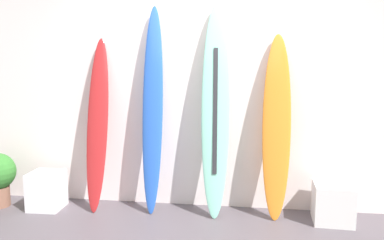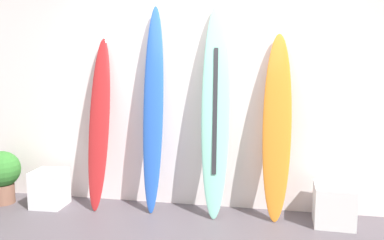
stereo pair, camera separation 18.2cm
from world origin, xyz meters
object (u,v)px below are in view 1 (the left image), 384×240
object	(u,v)px
surfboard_crimson	(97,125)
display_block_left	(47,190)
surfboard_sunset	(277,128)
display_block_center	(333,203)
surfboard_seafoam	(215,112)
surfboard_cobalt	(153,111)

from	to	relation	value
surfboard_crimson	display_block_left	xyz separation A→B (m)	(-0.59, -0.11, -0.75)
surfboard_crimson	surfboard_sunset	size ratio (longest dim) A/B	0.99
surfboard_crimson	display_block_center	distance (m)	2.66
surfboard_crimson	display_block_center	bearing A→B (deg)	-1.20
surfboard_sunset	display_block_left	xyz separation A→B (m)	(-2.55, -0.14, -0.75)
surfboard_seafoam	surfboard_sunset	xyz separation A→B (m)	(0.64, 0.02, -0.16)
surfboard_seafoam	surfboard_sunset	size ratio (longest dim) A/B	1.17
surfboard_sunset	display_block_center	bearing A→B (deg)	-8.19
surfboard_seafoam	display_block_left	xyz separation A→B (m)	(-1.90, -0.12, -0.91)
surfboard_crimson	surfboard_sunset	xyz separation A→B (m)	(1.96, 0.03, 0.00)
surfboard_sunset	display_block_left	bearing A→B (deg)	-176.87
display_block_left	surfboard_cobalt	bearing A→B (deg)	6.10
surfboard_crimson	surfboard_cobalt	bearing A→B (deg)	2.03
surfboard_cobalt	surfboard_sunset	xyz separation A→B (m)	(1.33, 0.01, -0.15)
display_block_left	display_block_center	size ratio (longest dim) A/B	1.03
surfboard_cobalt	display_block_center	bearing A→B (deg)	-2.25
display_block_left	display_block_center	xyz separation A→B (m)	(3.14, 0.05, -0.01)
surfboard_seafoam	display_block_center	size ratio (longest dim) A/B	5.54
display_block_center	surfboard_sunset	bearing A→B (deg)	171.81
surfboard_cobalt	surfboard_crimson	bearing A→B (deg)	-177.97
surfboard_cobalt	display_block_left	distance (m)	1.52
surfboard_crimson	surfboard_sunset	bearing A→B (deg)	0.92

